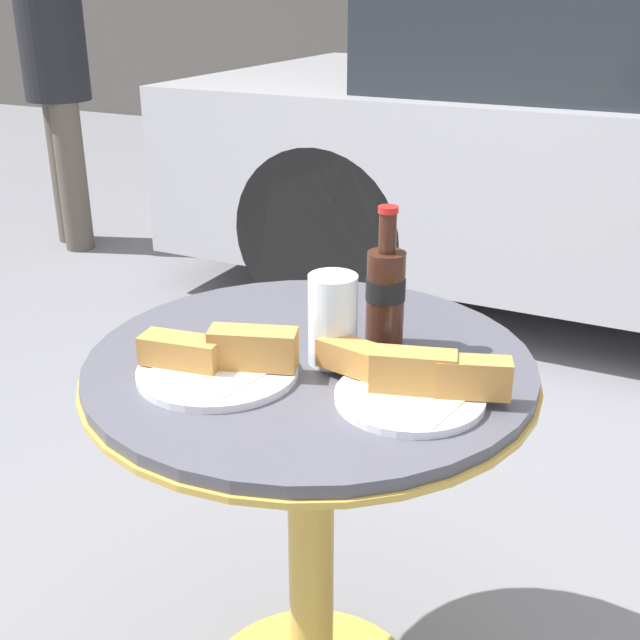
{
  "coord_description": "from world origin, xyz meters",
  "views": [
    {
      "loc": [
        0.52,
        -1.03,
        1.29
      ],
      "look_at": [
        0.0,
        0.04,
        0.79
      ],
      "focal_mm": 45.0,
      "sensor_mm": 36.0,
      "label": 1
    }
  ],
  "objects_px": {
    "cola_bottle_left": "(385,293)",
    "drinking_glass": "(332,323)",
    "lunch_plate_near": "(220,361)",
    "bistro_table": "(311,461)",
    "pedestrian": "(56,72)",
    "lunch_plate_far": "(411,381)"
  },
  "relations": [
    {
      "from": "cola_bottle_left",
      "to": "drinking_glass",
      "type": "distance_m",
      "value": 0.11
    },
    {
      "from": "drinking_glass",
      "to": "lunch_plate_near",
      "type": "distance_m",
      "value": 0.18
    },
    {
      "from": "bistro_table",
      "to": "drinking_glass",
      "type": "height_order",
      "value": "drinking_glass"
    },
    {
      "from": "bistro_table",
      "to": "drinking_glass",
      "type": "xyz_separation_m",
      "value": [
        0.04,
        -0.0,
        0.26
      ]
    },
    {
      "from": "bistro_table",
      "to": "lunch_plate_near",
      "type": "relative_size",
      "value": 3.0
    },
    {
      "from": "drinking_glass",
      "to": "pedestrian",
      "type": "distance_m",
      "value": 3.23
    },
    {
      "from": "lunch_plate_near",
      "to": "lunch_plate_far",
      "type": "xyz_separation_m",
      "value": [
        0.28,
        0.06,
        0.0
      ]
    },
    {
      "from": "lunch_plate_far",
      "to": "pedestrian",
      "type": "height_order",
      "value": "pedestrian"
    },
    {
      "from": "lunch_plate_near",
      "to": "pedestrian",
      "type": "height_order",
      "value": "pedestrian"
    },
    {
      "from": "bistro_table",
      "to": "drinking_glass",
      "type": "bearing_deg",
      "value": -1.4
    },
    {
      "from": "drinking_glass",
      "to": "pedestrian",
      "type": "bearing_deg",
      "value": 140.29
    },
    {
      "from": "cola_bottle_left",
      "to": "lunch_plate_near",
      "type": "relative_size",
      "value": 0.95
    },
    {
      "from": "drinking_glass",
      "to": "lunch_plate_far",
      "type": "bearing_deg",
      "value": -19.83
    },
    {
      "from": "lunch_plate_far",
      "to": "lunch_plate_near",
      "type": "bearing_deg",
      "value": -168.16
    },
    {
      "from": "bistro_table",
      "to": "lunch_plate_far",
      "type": "height_order",
      "value": "lunch_plate_far"
    },
    {
      "from": "drinking_glass",
      "to": "lunch_plate_near",
      "type": "height_order",
      "value": "drinking_glass"
    },
    {
      "from": "bistro_table",
      "to": "lunch_plate_near",
      "type": "height_order",
      "value": "lunch_plate_near"
    },
    {
      "from": "cola_bottle_left",
      "to": "lunch_plate_near",
      "type": "xyz_separation_m",
      "value": [
        -0.18,
        -0.21,
        -0.07
      ]
    },
    {
      "from": "drinking_glass",
      "to": "bistro_table",
      "type": "bearing_deg",
      "value": 178.6
    },
    {
      "from": "pedestrian",
      "to": "cola_bottle_left",
      "type": "bearing_deg",
      "value": -37.87
    },
    {
      "from": "bistro_table",
      "to": "cola_bottle_left",
      "type": "height_order",
      "value": "cola_bottle_left"
    },
    {
      "from": "bistro_table",
      "to": "lunch_plate_near",
      "type": "xyz_separation_m",
      "value": [
        -0.09,
        -0.11,
        0.22
      ]
    }
  ]
}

